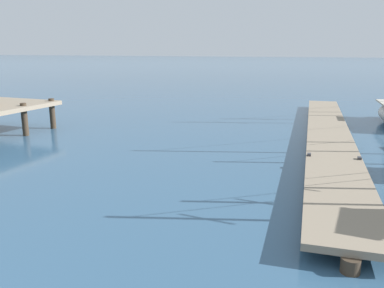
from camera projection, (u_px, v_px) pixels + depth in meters
floating_dock at (329, 134)px, 17.43m from camera, size 3.46×22.19×0.53m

